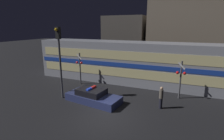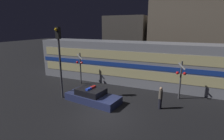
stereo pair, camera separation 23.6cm
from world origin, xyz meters
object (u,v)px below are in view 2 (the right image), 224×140
Objects in this scene: crossing_signal_near at (181,78)px; traffic_light_corner at (59,53)px; pedestrian at (160,98)px; police_car at (92,96)px; train at (126,62)px.

crossing_signal_near is 0.55× the size of traffic_light_corner.
crossing_signal_near reaches higher than pedestrian.
police_car is 5.12m from pedestrian.
traffic_light_corner is (-3.38, -6.24, 1.59)m from train.
pedestrian is (5.04, 0.81, 0.42)m from police_car.
pedestrian is at bearing 17.18° from police_car.
train is 3.40× the size of traffic_light_corner.
police_car is at bearing -170.87° from pedestrian.
pedestrian is at bearing 8.27° from traffic_light_corner.
train is at bearing 153.46° from crossing_signal_near.
crossing_signal_near is 9.70m from traffic_light_corner.
police_car is at bearing -152.59° from crossing_signal_near.
crossing_signal_near is at bearing 64.53° from pedestrian.
pedestrian is 0.29× the size of traffic_light_corner.
crossing_signal_near reaches higher than police_car.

